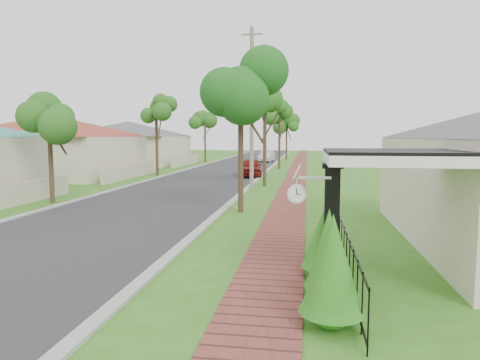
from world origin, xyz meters
The scene contains 16 objects.
ground centered at (0.00, 0.00, 0.00)m, with size 160.00×160.00×0.00m, color #396B19.
road centered at (-3.00, 20.00, 0.00)m, with size 7.00×120.00×0.02m, color #28282B.
kerb_right centered at (0.65, 20.00, 0.00)m, with size 0.30×120.00×0.10m, color #9E9E99.
kerb_left centered at (-6.65, 20.00, 0.00)m, with size 0.30×120.00×0.10m, color #9E9E99.
sidewalk centered at (3.25, 20.00, 0.00)m, with size 1.50×120.00×0.03m, color brown.
porch_post centered at (4.55, -1.00, 1.12)m, with size 0.48×0.48×2.52m.
picket_fence centered at (4.90, 0.00, 0.53)m, with size 0.03×8.02×1.00m.
street_trees centered at (-2.87, 26.84, 4.54)m, with size 10.70×37.65×5.89m.
hedge_row centered at (4.45, -1.58, 0.81)m, with size 0.91×4.56×1.91m.
far_house_red centered at (-14.97, 20.00, 2.34)m, with size 15.56×15.56×4.60m.
far_house_grey centered at (-14.97, 34.00, 2.34)m, with size 15.56×15.56×4.60m.
parked_car_red centered at (-0.14, 22.03, 0.69)m, with size 1.63×4.05×1.38m, color maroon.
parked_car_white centered at (-0.61, 39.71, 0.63)m, with size 1.34×3.85×1.27m, color silver.
near_tree centered at (1.42, 6.93, 4.84)m, with size 2.36×2.36×6.06m.
utility_pole centered at (0.90, 14.44, 4.61)m, with size 1.20×0.24×9.09m.
station_clock centered at (3.87, -1.40, 1.95)m, with size 0.86×0.13×0.54m.
Camera 1 is at (4.02, -9.87, 3.07)m, focal length 32.00 mm.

